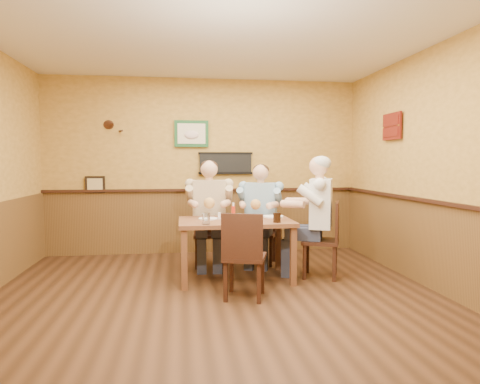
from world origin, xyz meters
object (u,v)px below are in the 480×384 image
Objects in this scene: chair_back_right at (261,233)px; pepper_shaker at (228,217)px; chair_near_side at (245,255)px; diner_white_elder at (321,223)px; water_glass_mid at (239,218)px; hot_sauce_bottle at (233,212)px; chair_right_end at (321,239)px; water_glass_left at (206,218)px; diner_tan_shirt at (209,219)px; chair_back_left at (209,233)px; diner_blue_polo at (261,219)px; salt_shaker at (219,216)px; cola_tumbler at (277,218)px; dining_table at (235,227)px.

chair_back_right is 1.04m from pepper_shaker.
chair_near_side is 0.79m from pepper_shaker.
water_glass_mid is (-1.08, -0.23, 0.11)m from diner_white_elder.
hot_sauce_bottle is 2.07× the size of pepper_shaker.
chair_right_end is at bearing -0.64° from pepper_shaker.
chair_near_side is 7.03× the size of water_glass_left.
chair_back_left is at bearing 0.00° from diner_tan_shirt.
diner_tan_shirt reaches higher than diner_blue_polo.
salt_shaker is at bearing 65.49° from water_glass_left.
diner_white_elder is at bearing -6.15° from salt_shaker.
chair_near_side reaches higher than water_glass_left.
chair_back_left reaches higher than water_glass_left.
chair_near_side is at bearing -87.02° from chair_back_right.
diner_blue_polo is 13.92× the size of pepper_shaker.
water_glass_left is 1.12× the size of cola_tumbler.
diner_blue_polo is 15.38× the size of salt_shaker.
cola_tumbler is 0.58m from hot_sauce_bottle.
water_glass_left is (-0.38, -0.33, 0.16)m from dining_table.
water_glass_left reaches higher than salt_shaker.
hot_sauce_bottle reaches higher than pepper_shaker.
hot_sauce_bottle is (-0.03, 0.29, 0.04)m from water_glass_mid.
chair_back_left is 1.00× the size of chair_near_side.
salt_shaker is at bearing -114.38° from chair_back_right.
hot_sauce_bottle reaches higher than chair_near_side.
chair_near_side reaches higher than cola_tumbler.
diner_white_elder is (1.08, 0.70, 0.22)m from chair_near_side.
water_glass_mid is 1.33× the size of salt_shaker.
diner_white_elder is 16.49× the size of salt_shaker.
salt_shaker is (-0.66, -0.68, 0.15)m from diner_blue_polo.
dining_table is at bearing 40.73° from water_glass_left.
water_glass_left is at bearing -56.68° from chair_right_end.
chair_back_right reaches higher than water_glass_left.
chair_back_left is 0.97× the size of chair_right_end.
chair_near_side reaches higher than pepper_shaker.
diner_white_elder reaches higher than chair_right_end.
diner_tan_shirt reaches higher than chair_near_side.
salt_shaker is at bearing 126.66° from pepper_shaker.
water_glass_mid is 0.45m from cola_tumbler.
water_glass_mid is at bearing -55.53° from chair_right_end.
salt_shaker is at bearing 156.61° from dining_table.
salt_shaker is (-0.65, 0.39, -0.02)m from cola_tumbler.
hot_sauce_bottle is at bearing 96.14° from water_glass_mid.
chair_back_right is at bearing -159.98° from diner_blue_polo.
diner_white_elder is 7.22× the size of hot_sauce_bottle.
hot_sauce_bottle is (-0.49, -0.75, 0.20)m from diner_blue_polo.
chair_near_side reaches higher than water_glass_mid.
dining_table is at bearing -70.19° from diner_white_elder.
diner_white_elder reaches higher than water_glass_left.
dining_table is 0.79m from chair_back_left.
chair_back_left is at bearing -156.78° from diner_blue_polo.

